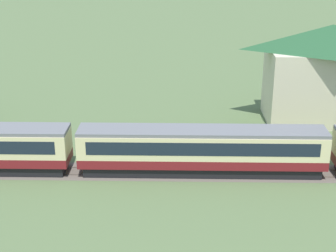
{
  "coord_description": "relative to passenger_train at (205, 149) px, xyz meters",
  "views": [
    {
      "loc": [
        -26.3,
        -39.32,
        19.87
      ],
      "look_at": [
        -27.25,
        5.11,
        2.86
      ],
      "focal_mm": 55.0,
      "sensor_mm": 36.0,
      "label": 1
    }
  ],
  "objects": [
    {
      "name": "railway_track",
      "position": [
        9.94,
        0.0,
        -2.25
      ],
      "size": [
        168.93,
        3.6,
        0.04
      ],
      "color": "#665B51",
      "rests_on": "ground_plane"
    },
    {
      "name": "passenger_train",
      "position": [
        0.0,
        0.0,
        0.0
      ],
      "size": [
        109.66,
        3.03,
        4.07
      ],
      "color": "maroon",
      "rests_on": "ground_plane"
    },
    {
      "name": "station_house_dark_green_roof",
      "position": [
        13.85,
        13.65,
        3.21
      ],
      "size": [
        13.88,
        7.63,
        10.61
      ],
      "color": "beige",
      "rests_on": "ground_plane"
    }
  ]
}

